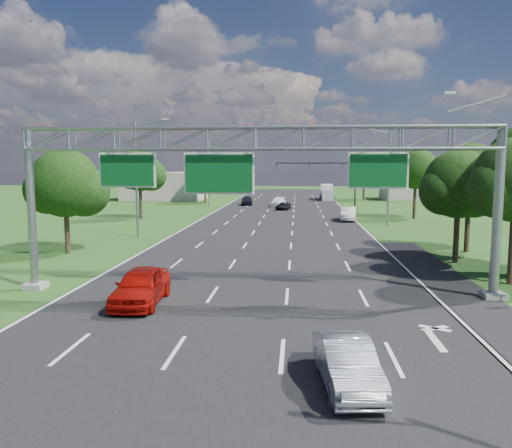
# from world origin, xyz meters

# --- Properties ---
(ground) EXTENTS (220.00, 220.00, 0.00)m
(ground) POSITION_xyz_m (0.00, 30.00, 0.00)
(ground) COLOR #254A16
(ground) RESTS_ON ground
(road) EXTENTS (18.00, 180.00, 0.02)m
(road) POSITION_xyz_m (0.00, 30.00, 0.00)
(road) COLOR black
(road) RESTS_ON ground
(road_flare) EXTENTS (3.00, 30.00, 0.02)m
(road_flare) POSITION_xyz_m (10.20, 14.00, 0.00)
(road_flare) COLOR black
(road_flare) RESTS_ON ground
(sign_gantry) EXTENTS (23.50, 1.00, 9.56)m
(sign_gantry) POSITION_xyz_m (0.33, 12.00, 6.89)
(sign_gantry) COLOR gray
(sign_gantry) RESTS_ON ground
(traffic_signal) EXTENTS (12.21, 0.24, 7.00)m
(traffic_signal) POSITION_xyz_m (7.48, 65.00, 5.17)
(traffic_signal) COLOR black
(traffic_signal) RESTS_ON ground
(streetlight_l_near) EXTENTS (2.97, 0.22, 10.16)m
(streetlight_l_near) POSITION_xyz_m (-11.30, 30.00, 5.58)
(streetlight_l_near) COLOR gray
(streetlight_l_near) RESTS_ON ground
(streetlight_l_far) EXTENTS (2.97, 0.22, 10.16)m
(streetlight_l_far) POSITION_xyz_m (-11.30, 65.00, 5.58)
(streetlight_l_far) COLOR gray
(streetlight_l_far) RESTS_ON ground
(streetlight_r_mid) EXTENTS (2.97, 0.22, 10.16)m
(streetlight_r_mid) POSITION_xyz_m (11.30, 40.00, 5.58)
(streetlight_r_mid) COLOR gray
(streetlight_r_mid) RESTS_ON ground
(tree_cluster_right) EXTENTS (9.91, 14.60, 8.68)m
(tree_cluster_right) POSITION_xyz_m (14.80, 19.19, 5.31)
(tree_cluster_right) COLOR #2D2116
(tree_cluster_right) RESTS_ON ground
(tree_verge_la) EXTENTS (5.76, 4.80, 7.40)m
(tree_verge_la) POSITION_xyz_m (-13.92, 22.04, 4.76)
(tree_verge_la) COLOR #2D2116
(tree_verge_la) RESTS_ON ground
(tree_verge_lb) EXTENTS (5.76, 4.80, 8.06)m
(tree_verge_lb) POSITION_xyz_m (-15.92, 45.04, 5.41)
(tree_verge_lb) COLOR #2D2116
(tree_verge_lb) RESTS_ON ground
(tree_verge_lc) EXTENTS (5.76, 4.80, 7.62)m
(tree_verge_lc) POSITION_xyz_m (-12.92, 70.04, 4.98)
(tree_verge_lc) COLOR #2D2116
(tree_verge_lc) RESTS_ON ground
(tree_verge_rd) EXTENTS (5.76, 4.80, 8.28)m
(tree_verge_rd) POSITION_xyz_m (16.08, 48.04, 5.63)
(tree_verge_rd) COLOR #2D2116
(tree_verge_rd) RESTS_ON ground
(tree_verge_re) EXTENTS (5.76, 4.80, 7.84)m
(tree_verge_re) POSITION_xyz_m (14.08, 78.04, 5.20)
(tree_verge_re) COLOR #2D2116
(tree_verge_re) RESTS_ON ground
(building_left) EXTENTS (14.00, 10.00, 5.00)m
(building_left) POSITION_xyz_m (-22.00, 78.00, 2.50)
(building_left) COLOR #B0A594
(building_left) RESTS_ON ground
(building_right) EXTENTS (12.00, 9.00, 4.00)m
(building_right) POSITION_xyz_m (24.00, 82.00, 2.00)
(building_right) COLOR #B0A594
(building_right) RESTS_ON ground
(red_coupe) EXTENTS (2.15, 4.94, 1.66)m
(red_coupe) POSITION_xyz_m (-4.75, 9.70, 0.83)
(red_coupe) COLOR #B40F08
(red_coupe) RESTS_ON ground
(silver_sedan) EXTENTS (1.87, 4.19, 1.34)m
(silver_sedan) POSITION_xyz_m (3.70, 1.93, 0.67)
(silver_sedan) COLOR #A7ACB2
(silver_sedan) RESTS_ON ground
(car_queue_a) EXTENTS (2.41, 4.81, 1.34)m
(car_queue_a) POSITION_xyz_m (-0.64, 64.50, 0.67)
(car_queue_a) COLOR white
(car_queue_a) RESTS_ON ground
(car_queue_b) EXTENTS (2.23, 4.00, 1.06)m
(car_queue_b) POSITION_xyz_m (0.31, 58.56, 0.53)
(car_queue_b) COLOR black
(car_queue_b) RESTS_ON ground
(car_queue_c) EXTENTS (2.03, 4.38, 1.45)m
(car_queue_c) POSITION_xyz_m (-5.67, 66.48, 0.73)
(car_queue_c) COLOR black
(car_queue_c) RESTS_ON ground
(car_queue_d) EXTENTS (2.07, 4.80, 1.54)m
(car_queue_d) POSITION_xyz_m (8.00, 45.11, 0.77)
(car_queue_d) COLOR silver
(car_queue_d) RESTS_ON ground
(box_truck) EXTENTS (2.40, 7.44, 2.79)m
(box_truck) POSITION_xyz_m (7.63, 79.95, 1.34)
(box_truck) COLOR silver
(box_truck) RESTS_ON ground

